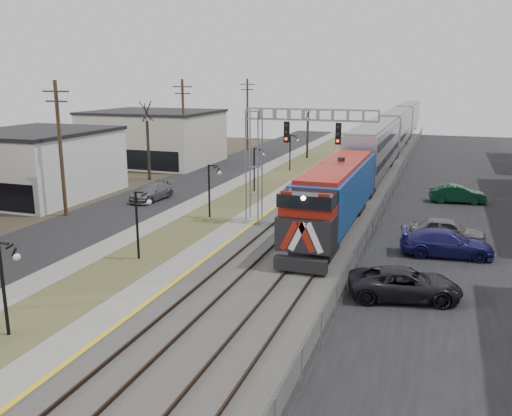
% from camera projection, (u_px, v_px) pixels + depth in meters
% --- Properties ---
extents(street_west, '(7.00, 120.00, 0.04)m').
position_uv_depth(street_west, '(165.00, 192.00, 49.10)').
color(street_west, black).
rests_on(street_west, ground).
extents(sidewalk, '(2.00, 120.00, 0.08)m').
position_uv_depth(sidewalk, '(211.00, 196.00, 47.66)').
color(sidewalk, gray).
rests_on(sidewalk, ground).
extents(grass_median, '(4.00, 120.00, 0.06)m').
position_uv_depth(grass_median, '(243.00, 198.00, 46.70)').
color(grass_median, '#4C512B').
rests_on(grass_median, ground).
extents(platform, '(2.00, 120.00, 0.24)m').
position_uv_depth(platform, '(276.00, 200.00, 45.73)').
color(platform, gray).
rests_on(platform, ground).
extents(ballast_bed, '(8.00, 120.00, 0.20)m').
position_uv_depth(ballast_bed, '(334.00, 204.00, 44.13)').
color(ballast_bed, '#595651').
rests_on(ballast_bed, ground).
extents(parking_lot, '(16.00, 120.00, 0.04)m').
position_uv_depth(parking_lot, '(494.00, 217.00, 40.32)').
color(parking_lot, black).
rests_on(parking_lot, ground).
extents(platform_edge, '(0.24, 120.00, 0.01)m').
position_uv_depth(platform_edge, '(286.00, 199.00, 45.42)').
color(platform_edge, gold).
rests_on(platform_edge, platform).
extents(track_near, '(1.58, 120.00, 0.15)m').
position_uv_depth(track_near, '(311.00, 200.00, 44.73)').
color(track_near, '#2D2119').
rests_on(track_near, ballast_bed).
extents(track_far, '(1.58, 120.00, 0.15)m').
position_uv_depth(track_far, '(353.00, 204.00, 43.61)').
color(track_far, '#2D2119').
rests_on(track_far, ballast_bed).
extents(train, '(3.00, 85.85, 5.33)m').
position_uv_depth(train, '(390.00, 136.00, 68.39)').
color(train, '#13479B').
rests_on(train, ground).
extents(signal_gantry, '(9.00, 1.07, 8.15)m').
position_uv_depth(signal_gantry, '(277.00, 146.00, 37.30)').
color(signal_gantry, gray).
rests_on(signal_gantry, ground).
extents(lampposts, '(0.14, 62.14, 4.00)m').
position_uv_depth(lampposts, '(140.00, 225.00, 30.90)').
color(lampposts, black).
rests_on(lampposts, ground).
extents(utility_poles, '(0.28, 80.28, 10.00)m').
position_uv_depth(utility_poles, '(61.00, 150.00, 39.71)').
color(utility_poles, '#4C3823').
rests_on(utility_poles, ground).
extents(fence, '(0.04, 120.00, 1.60)m').
position_uv_depth(fence, '(387.00, 200.00, 42.63)').
color(fence, gray).
rests_on(fence, ground).
extents(bare_trees, '(12.30, 42.30, 5.95)m').
position_uv_depth(bare_trees, '(173.00, 157.00, 52.43)').
color(bare_trees, '#382D23').
rests_on(bare_trees, ground).
extents(car_lot_c, '(5.60, 3.47, 1.45)m').
position_uv_depth(car_lot_c, '(405.00, 285.00, 25.38)').
color(car_lot_c, black).
rests_on(car_lot_c, ground).
extents(car_lot_d, '(5.45, 2.73, 1.52)m').
position_uv_depth(car_lot_d, '(447.00, 244.00, 31.47)').
color(car_lot_d, navy).
rests_on(car_lot_d, ground).
extents(car_lot_e, '(4.66, 1.91, 1.58)m').
position_uv_depth(car_lot_e, '(447.00, 231.00, 33.97)').
color(car_lot_e, slate).
rests_on(car_lot_e, ground).
extents(car_lot_f, '(4.59, 2.02, 1.47)m').
position_uv_depth(car_lot_f, '(457.00, 194.00, 44.82)').
color(car_lot_f, '#0B371F').
rests_on(car_lot_f, ground).
extents(car_street_b, '(2.32, 4.94, 1.40)m').
position_uv_depth(car_street_b, '(152.00, 192.00, 45.78)').
color(car_street_b, slate).
rests_on(car_street_b, ground).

